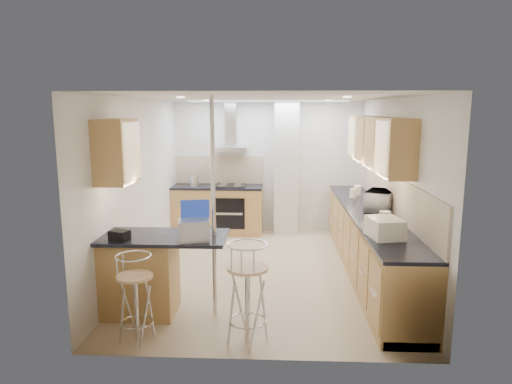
{
  "coord_description": "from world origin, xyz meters",
  "views": [
    {
      "loc": [
        0.17,
        -6.38,
        2.34
      ],
      "look_at": [
        -0.13,
        0.2,
        1.15
      ],
      "focal_mm": 32.0,
      "sensor_mm": 36.0,
      "label": 1
    }
  ],
  "objects_px": {
    "laptop": "(194,230)",
    "bar_stool_near": "(136,298)",
    "microwave": "(380,201)",
    "bar_stool_end": "(248,293)",
    "bread_bin": "(385,228)"
  },
  "relations": [
    {
      "from": "bread_bin",
      "to": "laptop",
      "type": "bearing_deg",
      "value": 176.93
    },
    {
      "from": "laptop",
      "to": "bar_stool_near",
      "type": "bearing_deg",
      "value": -150.05
    },
    {
      "from": "microwave",
      "to": "bar_stool_near",
      "type": "xyz_separation_m",
      "value": [
        -2.89,
        -2.13,
        -0.6
      ]
    },
    {
      "from": "laptop",
      "to": "bar_stool_near",
      "type": "xyz_separation_m",
      "value": [
        -0.52,
        -0.47,
        -0.59
      ]
    },
    {
      "from": "bar_stool_near",
      "to": "microwave",
      "type": "bearing_deg",
      "value": 33.98
    },
    {
      "from": "laptop",
      "to": "bar_stool_near",
      "type": "relative_size",
      "value": 0.36
    },
    {
      "from": "bar_stool_near",
      "to": "bread_bin",
      "type": "relative_size",
      "value": 2.22
    },
    {
      "from": "bar_stool_near",
      "to": "bread_bin",
      "type": "bearing_deg",
      "value": 13.59
    },
    {
      "from": "microwave",
      "to": "laptop",
      "type": "relative_size",
      "value": 1.6
    },
    {
      "from": "laptop",
      "to": "bar_stool_end",
      "type": "height_order",
      "value": "laptop"
    },
    {
      "from": "bar_stool_near",
      "to": "laptop",
      "type": "bearing_deg",
      "value": 39.51
    },
    {
      "from": "microwave",
      "to": "bar_stool_end",
      "type": "distance_m",
      "value": 2.8
    },
    {
      "from": "microwave",
      "to": "bar_stool_near",
      "type": "height_order",
      "value": "microwave"
    },
    {
      "from": "microwave",
      "to": "bar_stool_end",
      "type": "xyz_separation_m",
      "value": [
        -1.76,
        -2.11,
        -0.54
      ]
    },
    {
      "from": "laptop",
      "to": "bar_stool_end",
      "type": "bearing_deg",
      "value": -48.02
    }
  ]
}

